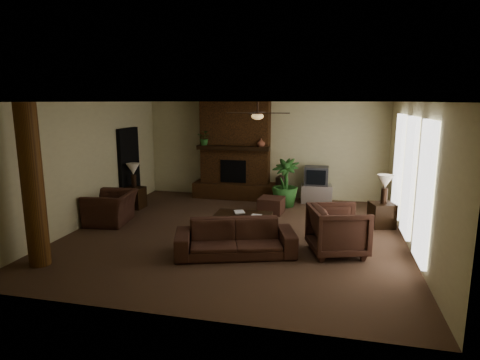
% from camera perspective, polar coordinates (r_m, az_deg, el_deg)
% --- Properties ---
extents(room_shell, '(7.00, 7.00, 7.00)m').
position_cam_1_polar(room_shell, '(8.40, -0.62, 1.49)').
color(room_shell, brown).
rests_on(room_shell, ground).
extents(fireplace, '(2.40, 0.70, 2.80)m').
position_cam_1_polar(fireplace, '(11.72, -0.70, 3.05)').
color(fireplace, '#553116').
rests_on(fireplace, ground).
extents(windows, '(0.08, 3.65, 2.35)m').
position_cam_1_polar(windows, '(8.51, 22.94, 0.38)').
color(windows, white).
rests_on(windows, ground).
extents(log_column, '(0.36, 0.36, 2.80)m').
position_cam_1_polar(log_column, '(7.61, -27.43, -0.81)').
color(log_column, brown).
rests_on(log_column, ground).
extents(doorway, '(0.10, 1.00, 2.10)m').
position_cam_1_polar(doorway, '(11.36, -15.50, 1.85)').
color(doorway, black).
rests_on(doorway, ground).
extents(ceiling_fan, '(1.35, 1.35, 0.37)m').
position_cam_1_polar(ceiling_fan, '(8.49, 2.51, 9.26)').
color(ceiling_fan, black).
rests_on(ceiling_fan, ceiling).
extents(sofa, '(2.29, 1.27, 0.86)m').
position_cam_1_polar(sofa, '(7.45, -0.68, -7.49)').
color(sofa, '#42261C').
rests_on(sofa, ground).
extents(armchair_left, '(0.88, 1.21, 0.98)m').
position_cam_1_polar(armchair_left, '(9.81, -17.93, -3.07)').
color(armchair_left, '#42261C').
rests_on(armchair_left, ground).
extents(armchair_right, '(1.16, 1.20, 1.00)m').
position_cam_1_polar(armchair_right, '(7.69, 13.77, -6.66)').
color(armchair_right, '#42261C').
rests_on(armchair_right, ground).
extents(coffee_table, '(1.20, 0.70, 0.43)m').
position_cam_1_polar(coffee_table, '(8.64, 0.43, -5.24)').
color(coffee_table, black).
rests_on(coffee_table, ground).
extents(ottoman, '(0.66, 0.66, 0.40)m').
position_cam_1_polar(ottoman, '(10.26, 4.48, -3.60)').
color(ottoman, '#42261C').
rests_on(ottoman, ground).
extents(tv_stand, '(0.89, 0.58, 0.50)m').
position_cam_1_polar(tv_stand, '(11.49, 10.79, -1.90)').
color(tv_stand, silver).
rests_on(tv_stand, ground).
extents(tv, '(0.65, 0.53, 0.52)m').
position_cam_1_polar(tv, '(11.38, 10.82, 0.59)').
color(tv, '#39393B').
rests_on(tv, tv_stand).
extents(floor_vase, '(0.34, 0.34, 0.77)m').
position_cam_1_polar(floor_vase, '(11.41, 5.92, -0.92)').
color(floor_vase, '#2F241A').
rests_on(floor_vase, ground).
extents(floor_plant, '(1.07, 1.45, 0.72)m').
position_cam_1_polar(floor_plant, '(10.92, 6.41, -1.86)').
color(floor_plant, '#2B5D25').
rests_on(floor_plant, ground).
extents(side_table_left, '(0.51, 0.51, 0.55)m').
position_cam_1_polar(side_table_left, '(11.07, -14.85, -2.45)').
color(side_table_left, black).
rests_on(side_table_left, ground).
extents(lamp_left, '(0.43, 0.43, 0.65)m').
position_cam_1_polar(lamp_left, '(10.95, -14.97, 1.28)').
color(lamp_left, black).
rests_on(lamp_left, side_table_left).
extents(side_table_right, '(0.62, 0.62, 0.55)m').
position_cam_1_polar(side_table_right, '(9.67, 19.52, -4.70)').
color(side_table_right, black).
rests_on(side_table_right, ground).
extents(lamp_right, '(0.37, 0.37, 0.65)m').
position_cam_1_polar(lamp_right, '(9.50, 19.96, -0.49)').
color(lamp_right, black).
rests_on(lamp_right, side_table_right).
extents(mantel_plant, '(0.46, 0.49, 0.33)m').
position_cam_1_polar(mantel_plant, '(11.62, -5.06, 5.77)').
color(mantel_plant, '#2B5D25').
rests_on(mantel_plant, fireplace).
extents(mantel_vase, '(0.22, 0.23, 0.22)m').
position_cam_1_polar(mantel_vase, '(11.22, 3.04, 5.32)').
color(mantel_vase, brown).
rests_on(mantel_vase, fireplace).
extents(book_a, '(0.21, 0.11, 0.29)m').
position_cam_1_polar(book_a, '(8.67, -0.82, -3.78)').
color(book_a, '#999999').
rests_on(book_a, coffee_table).
extents(book_b, '(0.21, 0.05, 0.29)m').
position_cam_1_polar(book_b, '(8.42, 1.52, -4.24)').
color(book_b, '#999999').
rests_on(book_b, coffee_table).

